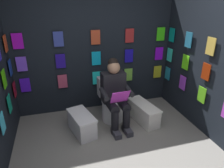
{
  "coord_description": "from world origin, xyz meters",
  "views": [
    {
      "loc": [
        0.76,
        1.76,
        2.09
      ],
      "look_at": [
        -0.06,
        -1.09,
        0.85
      ],
      "focal_mm": 32.92,
      "sensor_mm": 36.0,
      "label": 1
    }
  ],
  "objects_px": {
    "person_reading": "(115,94)",
    "comic_longbox_far": "(82,124)",
    "toilet": "(111,102)",
    "comic_longbox_near": "(143,112)"
  },
  "relations": [
    {
      "from": "person_reading",
      "to": "comic_longbox_near",
      "type": "xyz_separation_m",
      "value": [
        -0.53,
        0.03,
        -0.43
      ]
    },
    {
      "from": "toilet",
      "to": "comic_longbox_near",
      "type": "xyz_separation_m",
      "value": [
        -0.54,
        0.26,
        -0.16
      ]
    },
    {
      "from": "comic_longbox_near",
      "to": "comic_longbox_far",
      "type": "relative_size",
      "value": 1.13
    },
    {
      "from": "comic_longbox_near",
      "to": "person_reading",
      "type": "bearing_deg",
      "value": -13.56
    },
    {
      "from": "comic_longbox_near",
      "to": "toilet",
      "type": "bearing_deg",
      "value": -35.8
    },
    {
      "from": "comic_longbox_near",
      "to": "comic_longbox_far",
      "type": "bearing_deg",
      "value": -7.18
    },
    {
      "from": "person_reading",
      "to": "comic_longbox_far",
      "type": "relative_size",
      "value": 1.77
    },
    {
      "from": "person_reading",
      "to": "comic_longbox_far",
      "type": "bearing_deg",
      "value": 5.46
    },
    {
      "from": "comic_longbox_far",
      "to": "person_reading",
      "type": "bearing_deg",
      "value": 173.91
    },
    {
      "from": "toilet",
      "to": "comic_longbox_near",
      "type": "relative_size",
      "value": 1.02
    }
  ]
}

